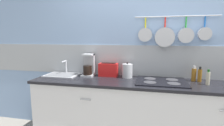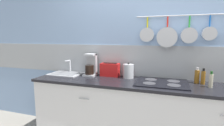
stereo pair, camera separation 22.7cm
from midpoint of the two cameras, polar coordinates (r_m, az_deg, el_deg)
wall_back at (r=2.51m, az=10.36°, el=4.28°), size 7.20×0.16×2.60m
cabinet_base at (r=2.40m, az=9.40°, el=-16.89°), size 3.07×0.58×0.85m
countertop at (r=2.25m, az=9.68°, el=-6.63°), size 3.11×0.60×0.03m
sink_basin at (r=2.72m, az=-18.21°, el=-3.51°), size 0.47×0.34×0.21m
coffee_maker at (r=2.58m, az=-10.16°, el=-1.25°), size 0.17×0.19×0.32m
toaster at (r=2.52m, az=-3.77°, el=-2.23°), size 0.29×0.13×0.19m
kettle at (r=2.44m, az=2.37°, el=-2.58°), size 0.15×0.15×0.22m
cooktop at (r=2.27m, az=13.06°, el=-5.91°), size 0.62×0.49×0.01m
bottle_olive_oil at (r=2.44m, az=22.78°, el=-3.46°), size 0.06×0.06×0.20m
bottle_cooking_wine at (r=2.42m, az=24.39°, el=-3.67°), size 0.05×0.05×0.19m
bottle_dish_soap at (r=2.31m, az=26.44°, el=-4.44°), size 0.04×0.04×0.19m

